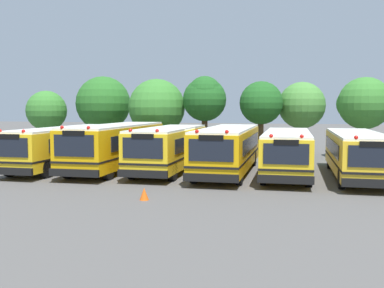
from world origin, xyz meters
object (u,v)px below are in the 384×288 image
object	(u,v)px
school_bus_2	(169,147)
traffic_cone	(144,194)
tree_6	(362,104)
school_bus_0	(66,145)
tree_1	(103,103)
school_bus_3	(228,148)
tree_3	(205,98)
tree_4	(261,103)
tree_5	(301,106)
tree_0	(46,112)
school_bus_4	(287,151)
school_bus_1	(117,145)
tree_2	(155,107)
school_bus_5	(356,153)

from	to	relation	value
school_bus_2	traffic_cone	xyz separation A→B (m)	(1.20, -7.79, -1.15)
tree_6	traffic_cone	xyz separation A→B (m)	(-10.47, -17.27, -3.70)
school_bus_0	tree_1	size ratio (longest dim) A/B	1.76
school_bus_3	tree_3	bearing A→B (deg)	-70.09
tree_4	tree_5	xyz separation A→B (m)	(2.95, 1.48, -0.18)
tree_3	tree_5	distance (m)	7.37
tree_6	tree_0	bearing A→B (deg)	-178.89
school_bus_3	tree_1	distance (m)	16.16
school_bus_0	tree_5	xyz separation A→B (m)	(14.08, 10.22, 2.43)
school_bus_4	tree_3	bearing A→B (deg)	-54.08
tree_0	school_bus_3	bearing A→B (deg)	-27.78
tree_1	tree_6	bearing A→B (deg)	-3.07
school_bus_0	school_bus_1	distance (m)	3.32
school_bus_4	tree_3	size ratio (longest dim) A/B	1.64
school_bus_2	tree_5	bearing A→B (deg)	-125.20
tree_1	tree_6	distance (m)	20.49
tree_5	tree_3	bearing A→B (deg)	-166.35
tree_1	traffic_cone	world-z (taller)	tree_1
tree_2	tree_5	size ratio (longest dim) A/B	1.05
school_bus_3	school_bus_5	xyz separation A→B (m)	(6.76, -0.16, -0.09)
tree_1	school_bus_0	bearing A→B (deg)	-78.17
tree_1	tree_2	world-z (taller)	tree_1
school_bus_4	tree_3	world-z (taller)	tree_3
school_bus_3	tree_3	size ratio (longest dim) A/B	1.77
school_bus_5	tree_4	bearing A→B (deg)	-57.83
tree_0	tree_1	world-z (taller)	tree_1
tree_0	tree_5	bearing A→B (deg)	4.21
traffic_cone	tree_6	bearing A→B (deg)	58.77
tree_2	tree_6	bearing A→B (deg)	1.07
school_bus_5	tree_4	xyz separation A→B (m)	(-5.64, 8.93, 2.66)
tree_0	tree_5	world-z (taller)	tree_5
school_bus_3	tree_1	world-z (taller)	tree_1
traffic_cone	school_bus_2	bearing A→B (deg)	98.74
school_bus_0	school_bus_5	size ratio (longest dim) A/B	1.09
school_bus_0	tree_0	distance (m)	11.07
tree_1	tree_2	distance (m)	5.21
tree_0	tree_2	world-z (taller)	tree_2
school_bus_2	tree_6	xyz separation A→B (m)	(11.67, 9.48, 2.55)
school_bus_5	tree_6	xyz separation A→B (m)	(1.54, 9.37, 2.62)
tree_3	traffic_cone	bearing A→B (deg)	-86.90
school_bus_2	tree_3	world-z (taller)	tree_3
tree_1	tree_4	xyz separation A→B (m)	(13.28, -1.54, -0.06)
school_bus_0	school_bus_2	size ratio (longest dim) A/B	1.20
tree_4	traffic_cone	bearing A→B (deg)	-101.07
school_bus_4	traffic_cone	world-z (taller)	school_bus_4
school_bus_1	tree_4	size ratio (longest dim) A/B	1.90
school_bus_5	school_bus_1	bearing A→B (deg)	-0.80
school_bus_3	tree_2	world-z (taller)	tree_2
tree_4	school_bus_3	bearing A→B (deg)	-97.29
school_bus_1	tree_0	distance (m)	13.31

